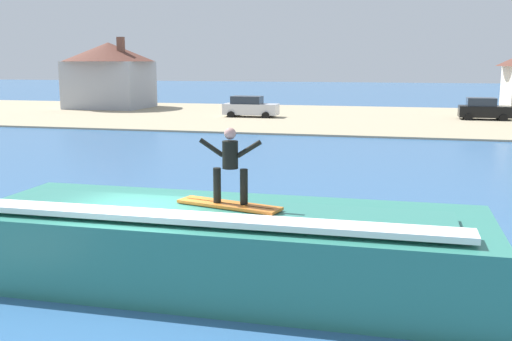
# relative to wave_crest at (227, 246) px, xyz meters

# --- Properties ---
(ground_plane) EXTENTS (260.00, 260.00, 0.00)m
(ground_plane) POSITION_rel_wave_crest_xyz_m (-1.69, -0.65, -0.84)
(ground_plane) COLOR #336092
(wave_crest) EXTENTS (10.81, 3.66, 1.79)m
(wave_crest) POSITION_rel_wave_crest_xyz_m (0.00, 0.00, 0.00)
(wave_crest) COLOR #307E6D
(wave_crest) RESTS_ON ground_plane
(surfboard) EXTENTS (2.30, 1.07, 0.06)m
(surfboard) POSITION_rel_wave_crest_xyz_m (0.14, -0.30, 0.98)
(surfboard) COLOR orange
(surfboard) RESTS_ON wave_crest
(surfer) EXTENTS (1.30, 0.32, 1.55)m
(surfer) POSITION_rel_wave_crest_xyz_m (0.17, -0.29, 1.87)
(surfer) COLOR black
(surfer) RESTS_ON surfboard
(shoreline_bank) EXTENTS (120.00, 25.41, 0.12)m
(shoreline_bank) POSITION_rel_wave_crest_xyz_m (-1.69, 38.77, -0.78)
(shoreline_bank) COLOR tan
(shoreline_bank) RESTS_ON ground_plane
(car_near_shore) EXTENTS (4.56, 2.10, 1.86)m
(car_near_shore) POSITION_rel_wave_crest_xyz_m (-8.98, 37.04, 0.10)
(car_near_shore) COLOR silver
(car_near_shore) RESTS_ON ground_plane
(car_far_shore) EXTENTS (3.98, 2.15, 1.86)m
(car_far_shore) POSITION_rel_wave_crest_xyz_m (9.83, 39.18, 0.10)
(car_far_shore) COLOR black
(car_far_shore) RESTS_ON ground_plane
(house_with_chimney) EXTENTS (9.16, 9.16, 7.06)m
(house_with_chimney) POSITION_rel_wave_crest_xyz_m (-25.11, 43.40, 2.88)
(house_with_chimney) COLOR #9EA3AD
(house_with_chimney) RESTS_ON ground_plane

